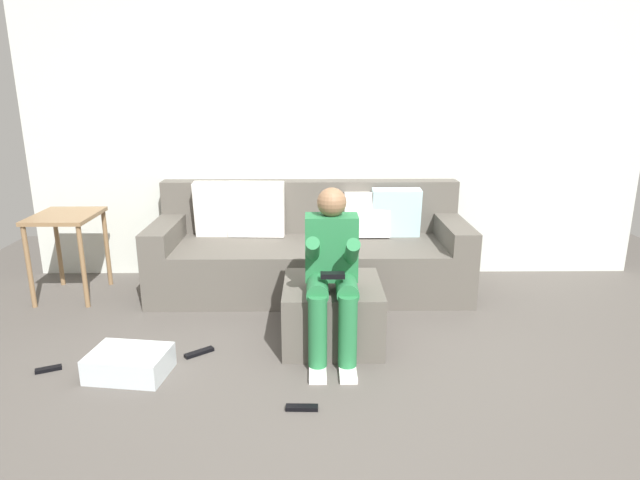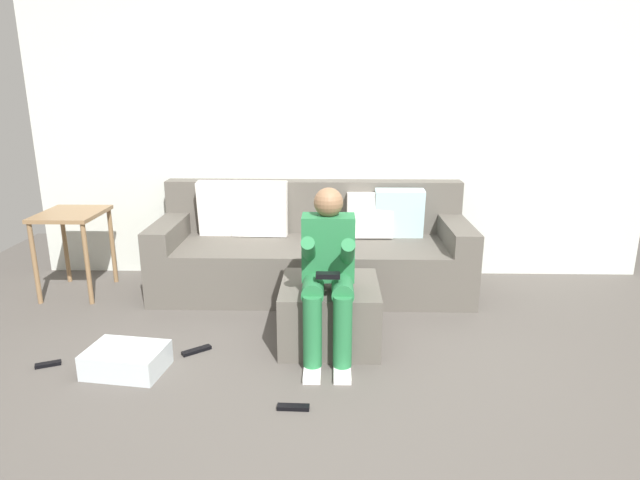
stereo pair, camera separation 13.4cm
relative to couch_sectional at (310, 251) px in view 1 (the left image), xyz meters
The scene contains 10 objects.
ground_plane 1.81m from the couch_sectional, 82.76° to the right, with size 6.79×6.79×0.00m, color #544F49.
wall_back 1.18m from the couch_sectional, 61.90° to the left, with size 5.22×0.10×2.78m, color silver.
couch_sectional is the anchor object (origin of this frame).
ottoman 1.01m from the couch_sectional, 81.46° to the right, with size 0.62×0.62×0.40m, color #59544C.
person_seated 1.21m from the couch_sectional, 83.25° to the right, with size 0.32×0.56×1.03m.
storage_bin 1.77m from the couch_sectional, 126.25° to the right, with size 0.44×0.31×0.15m, color silver.
side_table 1.90m from the couch_sectional, behind, with size 0.46×0.55×0.66m.
remote_near_ottoman 1.81m from the couch_sectional, 91.10° to the right, with size 0.17×0.04×0.02m, color black.
remote_by_storage_bin 1.39m from the couch_sectional, 120.50° to the right, with size 0.19×0.04×0.02m, color black.
remote_under_side_table 2.07m from the couch_sectional, 138.35° to the right, with size 0.14×0.04×0.02m, color black.
Camera 1 is at (-0.20, -2.48, 1.62)m, focal length 30.61 mm.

